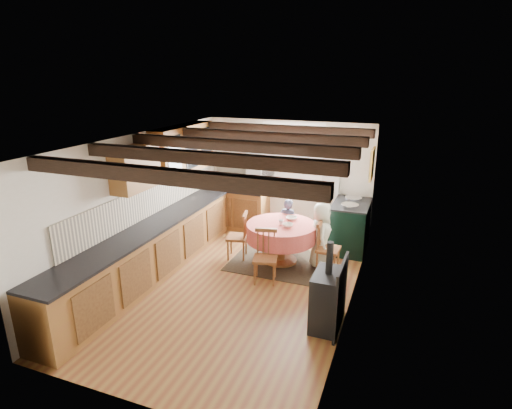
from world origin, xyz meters
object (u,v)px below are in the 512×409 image
at_px(dining_table, 281,244).
at_px(cast_iron_stove, 328,285).
at_px(chair_right, 328,247).
at_px(child_right, 321,235).
at_px(child_far, 288,224).
at_px(cup, 281,222).
at_px(chair_near, 265,257).
at_px(aga_range, 350,226).
at_px(chair_left, 237,235).

relative_size(dining_table, cast_iron_stove, 1.00).
bearing_deg(chair_right, child_right, 46.84).
relative_size(child_far, cup, 11.60).
distance_m(child_right, cup, 0.74).
bearing_deg(cup, dining_table, 88.97).
bearing_deg(dining_table, cast_iron_stove, -54.84).
xyz_separation_m(cast_iron_stove, child_far, (-1.25, 2.32, -0.11)).
bearing_deg(cast_iron_stove, chair_right, 100.76).
bearing_deg(dining_table, chair_near, -92.14).
relative_size(aga_range, child_far, 1.02).
relative_size(chair_right, child_far, 0.89).
xyz_separation_m(aga_range, cast_iron_stove, (0.11, -2.75, 0.14)).
bearing_deg(child_right, child_far, 39.72).
distance_m(child_far, child_right, 0.93).
relative_size(aga_range, child_right, 0.89).
height_order(dining_table, cup, cup).
height_order(cast_iron_stove, child_far, cast_iron_stove).
distance_m(chair_near, chair_left, 1.07).
height_order(cast_iron_stove, cup, cast_iron_stove).
distance_m(aga_range, cast_iron_stove, 2.75).
bearing_deg(cast_iron_stove, chair_near, 143.45).
bearing_deg(aga_range, child_far, -159.30).
xyz_separation_m(aga_range, child_right, (-0.37, -0.95, 0.11)).
distance_m(chair_left, cup, 0.91).
relative_size(dining_table, chair_right, 1.36).
height_order(chair_right, child_far, child_far).
relative_size(chair_right, cup, 10.35).
bearing_deg(child_far, child_right, 151.74).
height_order(aga_range, child_right, child_right).
height_order(dining_table, cast_iron_stove, cast_iron_stove).
xyz_separation_m(chair_near, cup, (0.03, 0.77, 0.35)).
bearing_deg(child_far, chair_near, 97.32).
bearing_deg(chair_right, chair_near, 130.73).
height_order(chair_near, chair_left, chair_near).
xyz_separation_m(aga_range, cup, (-1.07, -1.08, 0.31)).
bearing_deg(chair_right, aga_range, -8.00).
bearing_deg(child_right, dining_table, 83.43).
xyz_separation_m(chair_near, child_right, (0.73, 0.90, 0.15)).
distance_m(dining_table, cup, 0.42).
bearing_deg(chair_near, dining_table, 73.48).
bearing_deg(cup, child_right, 10.58).
bearing_deg(dining_table, chair_left, -174.48).
xyz_separation_m(child_far, child_right, (0.76, -0.52, 0.08)).
relative_size(dining_table, chair_near, 1.40).
distance_m(chair_left, chair_right, 1.71).
bearing_deg(chair_left, aga_range, 107.83).
relative_size(chair_right, child_right, 0.78).
bearing_deg(aga_range, dining_table, -135.18).
bearing_deg(child_right, cast_iron_stove, 178.95).
xyz_separation_m(dining_table, aga_range, (1.07, 1.07, 0.11)).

